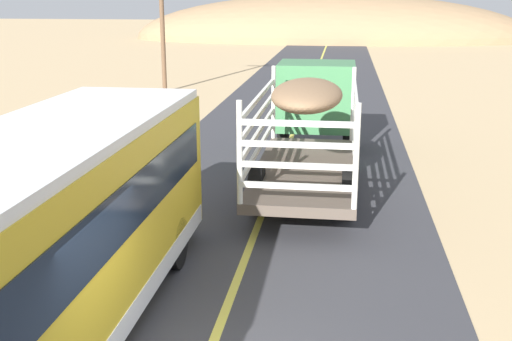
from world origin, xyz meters
TOP-DOWN VIEW (x-y plane):
  - livestock_truck at (0.93, 11.79)m, footprint 2.53×9.70m
  - bus at (-2.38, 0.62)m, footprint 2.54×10.00m
  - power_pole_mid at (-7.71, 25.73)m, footprint 2.20×0.24m
  - distant_hill at (0.20, 66.80)m, footprint 45.60×18.51m

SIDE VIEW (x-z plane):
  - distant_hill at x=0.20m, z-range -5.08..5.08m
  - bus at x=-2.38m, z-range 0.14..3.35m
  - livestock_truck at x=0.93m, z-range 0.28..3.30m
  - power_pole_mid at x=-7.71m, z-range 0.29..7.72m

